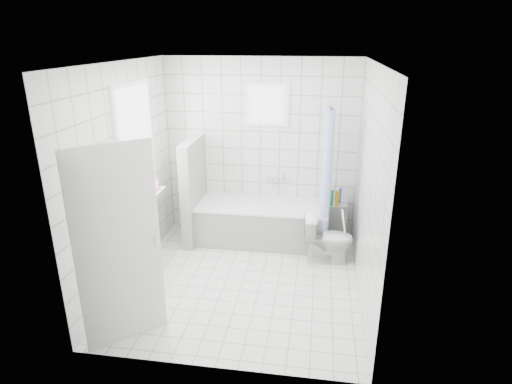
# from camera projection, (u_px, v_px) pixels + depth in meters

# --- Properties ---
(ground) EXTENTS (3.00, 3.00, 0.00)m
(ground) POSITION_uv_depth(u_px,v_px,m) (243.00, 280.00, 5.31)
(ground) COLOR white
(ground) RESTS_ON ground
(ceiling) EXTENTS (3.00, 3.00, 0.00)m
(ceiling) POSITION_uv_depth(u_px,v_px,m) (241.00, 62.00, 4.41)
(ceiling) COLOR white
(ceiling) RESTS_ON ground
(wall_back) EXTENTS (2.80, 0.02, 2.60)m
(wall_back) POSITION_uv_depth(u_px,v_px,m) (261.00, 149.00, 6.25)
(wall_back) COLOR white
(wall_back) RESTS_ON ground
(wall_front) EXTENTS (2.80, 0.02, 2.60)m
(wall_front) POSITION_uv_depth(u_px,v_px,m) (209.00, 240.00, 3.47)
(wall_front) COLOR white
(wall_front) RESTS_ON ground
(wall_left) EXTENTS (0.02, 3.00, 2.60)m
(wall_left) POSITION_uv_depth(u_px,v_px,m) (126.00, 176.00, 5.06)
(wall_left) COLOR white
(wall_left) RESTS_ON ground
(wall_right) EXTENTS (0.02, 3.00, 2.60)m
(wall_right) POSITION_uv_depth(u_px,v_px,m) (368.00, 187.00, 4.67)
(wall_right) COLOR white
(wall_right) RESTS_ON ground
(window_left) EXTENTS (0.01, 0.90, 1.40)m
(window_left) POSITION_uv_depth(u_px,v_px,m) (137.00, 145.00, 5.22)
(window_left) COLOR white
(window_left) RESTS_ON wall_left
(window_back) EXTENTS (0.50, 0.01, 0.50)m
(window_back) POSITION_uv_depth(u_px,v_px,m) (267.00, 105.00, 5.97)
(window_back) COLOR white
(window_back) RESTS_ON wall_back
(window_sill) EXTENTS (0.18, 1.02, 0.08)m
(window_sill) POSITION_uv_depth(u_px,v_px,m) (146.00, 202.00, 5.47)
(window_sill) COLOR white
(window_sill) RESTS_ON wall_left
(door) EXTENTS (0.62, 0.57, 2.00)m
(door) POSITION_uv_depth(u_px,v_px,m) (119.00, 248.00, 3.97)
(door) COLOR silver
(door) RESTS_ON ground
(bathtub) EXTENTS (1.86, 0.77, 0.58)m
(bathtub) POSITION_uv_depth(u_px,v_px,m) (262.00, 223.00, 6.24)
(bathtub) COLOR white
(bathtub) RESTS_ON ground
(partition_wall) EXTENTS (0.15, 0.85, 1.50)m
(partition_wall) POSITION_uv_depth(u_px,v_px,m) (194.00, 191.00, 6.18)
(partition_wall) COLOR white
(partition_wall) RESTS_ON ground
(tiled_ledge) EXTENTS (0.40, 0.24, 0.55)m
(tiled_ledge) POSITION_uv_depth(u_px,v_px,m) (333.00, 221.00, 6.34)
(tiled_ledge) COLOR white
(tiled_ledge) RESTS_ON ground
(toilet) EXTENTS (0.68, 0.43, 0.66)m
(toilet) POSITION_uv_depth(u_px,v_px,m) (328.00, 239.00, 5.66)
(toilet) COLOR white
(toilet) RESTS_ON ground
(curtain_rod) EXTENTS (0.02, 0.80, 0.02)m
(curtain_rod) POSITION_uv_depth(u_px,v_px,m) (329.00, 106.00, 5.51)
(curtain_rod) COLOR silver
(curtain_rod) RESTS_ON wall_back
(shower_curtain) EXTENTS (0.14, 0.48, 1.78)m
(shower_curtain) POSITION_uv_depth(u_px,v_px,m) (325.00, 176.00, 5.70)
(shower_curtain) COLOR #4960D8
(shower_curtain) RESTS_ON curtain_rod
(tub_faucet) EXTENTS (0.18, 0.06, 0.06)m
(tub_faucet) POSITION_uv_depth(u_px,v_px,m) (272.00, 179.00, 6.35)
(tub_faucet) COLOR silver
(tub_faucet) RESTS_ON wall_back
(sill_bottles) EXTENTS (0.17, 0.65, 0.30)m
(sill_bottles) POSITION_uv_depth(u_px,v_px,m) (148.00, 189.00, 5.48)
(sill_bottles) COLOR silver
(sill_bottles) RESTS_ON window_sill
(ledge_bottles) EXTENTS (0.18, 0.17, 0.24)m
(ledge_bottles) POSITION_uv_depth(u_px,v_px,m) (336.00, 197.00, 6.17)
(ledge_bottles) COLOR orange
(ledge_bottles) RESTS_ON tiled_ledge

